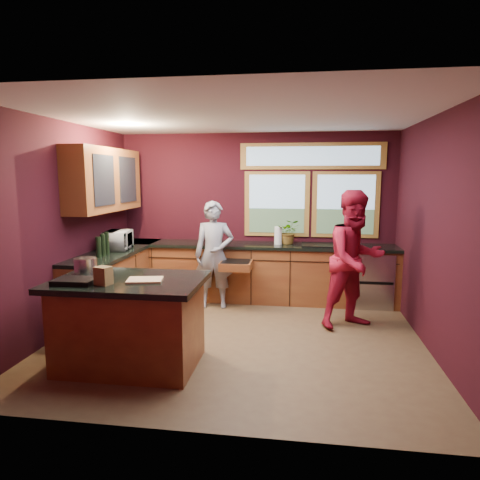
% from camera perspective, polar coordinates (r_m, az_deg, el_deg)
% --- Properties ---
extents(floor, '(4.50, 4.50, 0.00)m').
position_cam_1_polar(floor, '(5.47, -0.29, -12.98)').
color(floor, brown).
rests_on(floor, ground).
extents(room_shell, '(4.52, 4.02, 2.71)m').
position_cam_1_polar(room_shell, '(5.53, -5.97, 6.33)').
color(room_shell, black).
rests_on(room_shell, ground).
extents(back_counter, '(4.50, 0.64, 0.93)m').
position_cam_1_polar(back_counter, '(6.93, 3.42, -4.33)').
color(back_counter, '#5A2715').
rests_on(back_counter, floor).
extents(left_counter, '(0.64, 2.30, 0.93)m').
position_cam_1_polar(left_counter, '(6.66, -16.07, -5.18)').
color(left_counter, '#5A2715').
rests_on(left_counter, floor).
extents(island, '(1.55, 1.05, 0.95)m').
position_cam_1_polar(island, '(4.75, -14.46, -10.54)').
color(island, '#5A2715').
rests_on(island, floor).
extents(person_grey, '(0.65, 0.48, 1.64)m').
position_cam_1_polar(person_grey, '(6.53, -3.48, -1.97)').
color(person_grey, slate).
rests_on(person_grey, floor).
extents(person_red, '(1.12, 1.05, 1.83)m').
position_cam_1_polar(person_red, '(5.84, 15.12, -2.54)').
color(person_red, maroon).
rests_on(person_red, floor).
extents(microwave, '(0.41, 0.54, 0.28)m').
position_cam_1_polar(microwave, '(6.56, -15.94, -0.02)').
color(microwave, '#999999').
rests_on(microwave, left_counter).
extents(potted_plant, '(0.35, 0.31, 0.39)m').
position_cam_1_polar(potted_plant, '(6.84, 6.52, 1.09)').
color(potted_plant, '#999999').
rests_on(potted_plant, back_counter).
extents(paper_towel, '(0.12, 0.12, 0.28)m').
position_cam_1_polar(paper_towel, '(6.81, 5.10, 0.60)').
color(paper_towel, silver).
rests_on(paper_towel, back_counter).
extents(cutting_board, '(0.39, 0.32, 0.02)m').
position_cam_1_polar(cutting_board, '(4.50, -12.57, -5.22)').
color(cutting_board, tan).
rests_on(cutting_board, island).
extents(stock_pot, '(0.24, 0.24, 0.18)m').
position_cam_1_polar(stock_pot, '(4.97, -19.91, -3.28)').
color(stock_pot, silver).
rests_on(stock_pot, island).
extents(paper_bag, '(0.18, 0.16, 0.18)m').
position_cam_1_polar(paper_bag, '(4.44, -17.76, -4.55)').
color(paper_bag, brown).
rests_on(paper_bag, island).
extents(black_tray, '(0.41, 0.29, 0.05)m').
position_cam_1_polar(black_tray, '(4.59, -21.10, -5.12)').
color(black_tray, black).
rests_on(black_tray, island).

